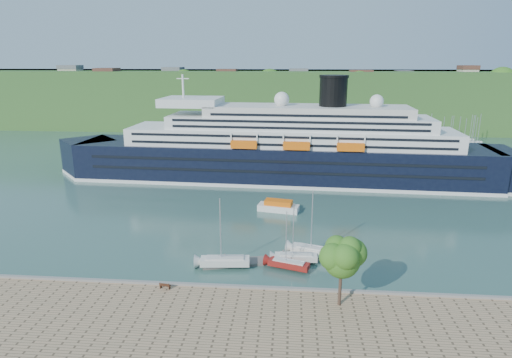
% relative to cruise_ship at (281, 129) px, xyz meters
% --- Properties ---
extents(ground, '(400.00, 400.00, 0.00)m').
position_rel_cruise_ship_xyz_m(ground, '(-5.09, -54.11, -12.75)').
color(ground, '#2C4E47').
rests_on(ground, ground).
extents(far_hillside, '(400.00, 50.00, 24.00)m').
position_rel_cruise_ship_xyz_m(far_hillside, '(-5.09, 90.89, -0.75)').
color(far_hillside, '#2B5321').
rests_on(far_hillside, ground).
extents(quay_coping, '(220.00, 0.50, 0.30)m').
position_rel_cruise_ship_xyz_m(quay_coping, '(-5.09, -54.31, -11.60)').
color(quay_coping, slate).
rests_on(quay_coping, promenade).
extents(cruise_ship, '(114.13, 21.34, 25.49)m').
position_rel_cruise_ship_xyz_m(cruise_ship, '(0.00, 0.00, 0.00)').
color(cruise_ship, black).
rests_on(cruise_ship, ground).
extents(park_bench, '(1.49, 0.78, 0.91)m').
position_rel_cruise_ship_xyz_m(park_bench, '(-13.00, -55.31, -11.29)').
color(park_bench, '#4E2916').
rests_on(park_bench, promenade).
extents(promenade_tree, '(5.66, 5.66, 9.38)m').
position_rel_cruise_ship_xyz_m(promenade_tree, '(8.55, -57.14, -7.06)').
color(promenade_tree, '#32651A').
rests_on(promenade_tree, promenade).
extents(floating_pontoon, '(19.56, 6.95, 0.43)m').
position_rel_cruise_ship_xyz_m(floating_pontoon, '(-0.43, -44.83, -12.53)').
color(floating_pontoon, '#67615B').
rests_on(floating_pontoon, ground).
extents(sailboat_white_near, '(7.92, 2.86, 10.01)m').
position_rel_cruise_ship_xyz_m(sailboat_white_near, '(-6.61, -47.26, -7.74)').
color(sailboat_white_near, silver).
rests_on(sailboat_white_near, ground).
extents(sailboat_red, '(6.71, 3.65, 8.35)m').
position_rel_cruise_ship_xyz_m(sailboat_red, '(2.51, -47.05, -8.57)').
color(sailboat_red, maroon).
rests_on(sailboat_red, ground).
extents(sailboat_white_far, '(8.02, 4.34, 9.98)m').
position_rel_cruise_ship_xyz_m(sailboat_white_far, '(6.31, -42.77, -7.75)').
color(sailboat_white_far, silver).
rests_on(sailboat_white_far, ground).
extents(tender_launch, '(8.47, 4.30, 2.23)m').
position_rel_cruise_ship_xyz_m(tender_launch, '(0.24, -22.79, -11.63)').
color(tender_launch, orange).
rests_on(tender_launch, ground).
extents(sailboat_extra, '(6.90, 2.17, 8.82)m').
position_rel_cruise_ship_xyz_m(sailboat_extra, '(3.54, -44.85, -8.34)').
color(sailboat_extra, silver).
rests_on(sailboat_extra, ground).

